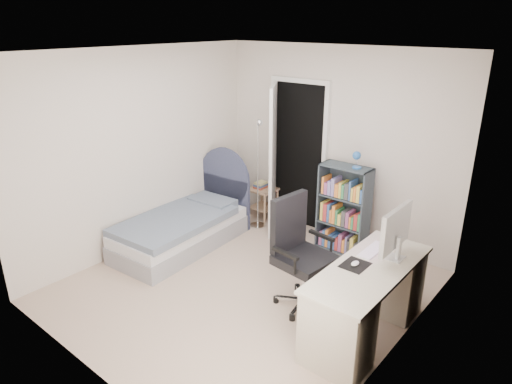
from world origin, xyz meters
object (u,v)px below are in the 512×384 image
Objects in this scene: desk at (367,298)px; office_chair at (298,247)px; bed at (185,226)px; floor_lamp at (258,185)px; bookcase at (344,212)px; nightstand at (263,195)px.

desk reaches higher than office_chair.
floor_lamp reaches higher than bed.
bookcase reaches higher than office_chair.
bed is at bearing 175.62° from office_chair.
nightstand is 2.89m from desk.
bookcase reaches higher than desk.
floor_lamp reaches higher than nightstand.
nightstand is 0.47m from floor_lamp.
bookcase is at bearing 99.44° from office_chair.
desk is at bearing -2.25° from office_chair.
office_chair reaches higher than nightstand.
bed is 1.20× the size of floor_lamp.
desk reaches higher than nightstand.
nightstand is 1.47m from bookcase.
bed is at bearing -98.98° from nightstand.
bookcase is at bearing -6.97° from nightstand.
bookcase is at bearing 6.83° from floor_lamp.
office_chair is at bearing -38.07° from floor_lamp.
bookcase is (1.45, -0.18, 0.17)m from nightstand.
nightstand is 0.47× the size of office_chair.
floor_lamp reaches higher than desk.
floor_lamp is 1.88m from office_chair.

